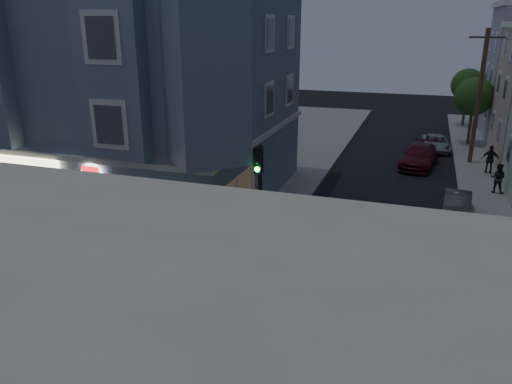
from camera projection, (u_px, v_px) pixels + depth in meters
The scene contains 14 objects.
ground at pixel (141, 311), 17.30m from camera, with size 120.00×120.00×0.00m, color black.
sidewalk_nw at pixel (144, 140), 41.99m from camera, with size 33.00×42.00×0.15m, color gray.
corner_building at pixel (143, 93), 27.09m from camera, with size 14.60×14.60×11.40m.
utility_pole at pixel (479, 95), 33.63m from camera, with size 2.20×0.30×9.00m.
street_tree_near at pixel (474, 97), 39.22m from camera, with size 3.00×3.00×5.30m.
street_tree_far at pixel (468, 85), 46.39m from camera, with size 3.00×3.00×5.30m.
running_child at pixel (356, 300), 16.51m from camera, with size 0.57×0.37×1.55m, color #D7C16E.
pedestrian_a at pixel (498, 178), 28.55m from camera, with size 0.84×0.66×1.73m, color black.
pedestrian_b at pixel (490, 159), 32.25m from camera, with size 1.08×0.45×1.84m, color #242129.
parked_car_a at pixel (434, 258), 19.81m from camera, with size 1.45×3.61×1.23m, color #ADB0B5.
parked_car_b at pixel (457, 205), 25.51m from camera, with size 1.30×3.72×1.23m, color #3D3F43.
parked_car_c at pixel (419, 156), 34.30m from camera, with size 2.08×5.13×1.49m, color #51121D.
parked_car_d at pixel (436, 143), 38.67m from camera, with size 1.94×4.21×1.17m, color #979DA1.
traffic_signal at pixel (260, 185), 19.45m from camera, with size 0.56×0.55×4.88m.
Camera 1 is at (8.61, -12.97, 9.49)m, focal length 35.00 mm.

